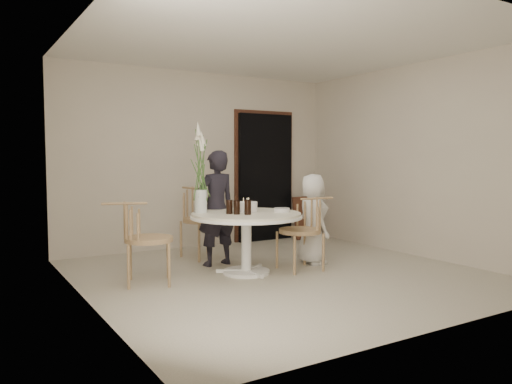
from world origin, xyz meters
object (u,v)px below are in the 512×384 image
table (246,222)px  chair_left (137,231)px  girl (216,208)px  chair_right (309,223)px  birthday_cake (247,207)px  chair_far (198,212)px  flower_vase (201,172)px  boy (313,219)px

table → chair_left: chair_left is taller
chair_left → girl: (1.18, 0.41, 0.15)m
chair_right → table: bearing=-99.4°
girl → birthday_cake: bearing=103.1°
chair_left → girl: girl is taller
chair_far → chair_left: size_ratio=1.07×
girl → birthday_cake: (0.17, -0.50, 0.05)m
chair_left → birthday_cake: bearing=-73.6°
chair_far → birthday_cake: (0.12, -1.16, 0.16)m
chair_right → flower_vase: size_ratio=0.83×
chair_left → birthday_cake: size_ratio=3.68×
chair_left → boy: bearing=-74.0°
chair_far → chair_left: (-1.23, -1.08, -0.04)m
table → chair_right: (0.79, -0.18, -0.04)m
table → chair_far: 1.27m
chair_left → flower_vase: size_ratio=0.84×
chair_far → boy: (1.06, -1.24, -0.04)m
table → boy: (1.02, 0.03, -0.03)m
chair_far → boy: bearing=-58.2°
chair_right → flower_vase: bearing=-107.7°
chair_left → boy: 2.30m
chair_far → birthday_cake: chair_far is taller
flower_vase → birthday_cake: bearing=-20.4°
table → chair_right: chair_right is taller
chair_right → boy: bearing=136.9°
chair_far → boy: size_ratio=0.83×
table → girl: (-0.10, 0.60, 0.12)m
girl → boy: size_ratio=1.26×
chair_right → flower_vase: 1.47m
table → flower_vase: flower_vase is taller
table → flower_vase: 0.81m
chair_left → flower_vase: 1.04m
chair_left → boy: size_ratio=0.78×
flower_vase → boy: bearing=-10.5°
table → boy: bearing=1.7°
chair_right → chair_left: size_ratio=0.98×
chair_right → chair_left: bearing=-96.5°
boy → chair_right: bearing=143.5°
table → birthday_cake: (0.07, 0.11, 0.17)m
chair_right → boy: size_ratio=0.76×
chair_right → chair_left: chair_left is taller
table → chair_left: 1.29m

